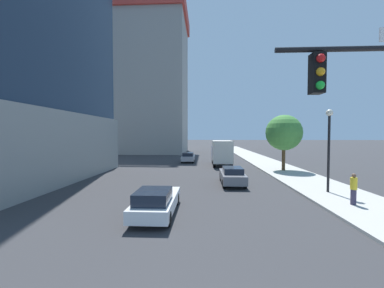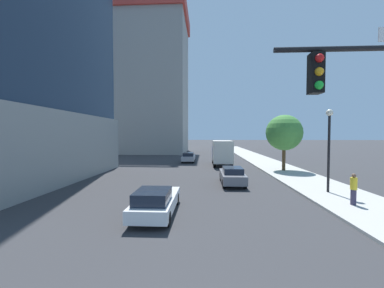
% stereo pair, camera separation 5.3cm
% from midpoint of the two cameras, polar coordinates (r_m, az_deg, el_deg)
% --- Properties ---
extents(sidewalk, '(4.66, 120.00, 0.15)m').
position_cam_midpoint_polar(sidewalk, '(23.85, 24.60, -7.44)').
color(sidewalk, '#B2AFA8').
rests_on(sidewalk, ground).
extents(construction_building, '(16.77, 16.29, 42.33)m').
position_cam_midpoint_polar(construction_building, '(57.43, -9.52, 15.84)').
color(construction_building, '#9E9B93').
rests_on(construction_building, ground).
extents(street_lamp, '(0.44, 0.44, 5.52)m').
position_cam_midpoint_polar(street_lamp, '(18.28, 30.03, 1.31)').
color(street_lamp, black).
rests_on(street_lamp, sidewalk).
extents(street_tree, '(3.84, 3.84, 6.01)m').
position_cam_midpoint_polar(street_tree, '(27.64, 21.23, 2.52)').
color(street_tree, brown).
rests_on(street_tree, sidewalk).
extents(car_white, '(1.82, 4.74, 1.41)m').
position_cam_midpoint_polar(car_white, '(12.20, -8.52, -13.43)').
color(car_white, silver).
rests_on(car_white, ground).
extents(car_silver, '(1.79, 4.73, 1.40)m').
position_cam_midpoint_polar(car_silver, '(35.28, -0.78, -3.17)').
color(car_silver, '#B7B7BC').
rests_on(car_silver, ground).
extents(car_gray, '(1.77, 4.55, 1.41)m').
position_cam_midpoint_polar(car_gray, '(19.61, 9.68, -7.42)').
color(car_gray, slate).
rests_on(car_gray, ground).
extents(box_truck, '(2.37, 6.73, 3.26)m').
position_cam_midpoint_polar(box_truck, '(31.14, 7.21, -1.90)').
color(box_truck, '#1E4799').
rests_on(box_truck, ground).
extents(pedestrian_yellow_shirt, '(0.34, 0.34, 1.72)m').
position_cam_midpoint_polar(pedestrian_yellow_shirt, '(15.91, 34.28, -8.86)').
color(pedestrian_yellow_shirt, '#38334C').
rests_on(pedestrian_yellow_shirt, sidewalk).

